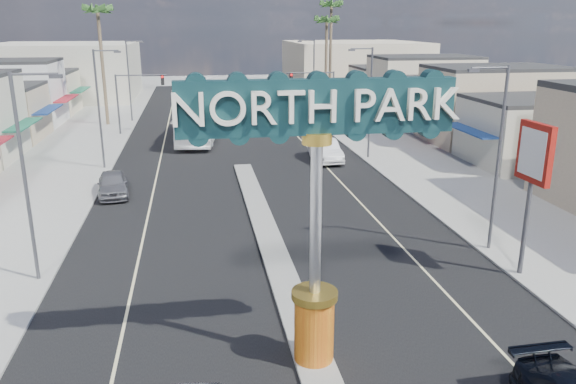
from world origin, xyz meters
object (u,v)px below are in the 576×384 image
object	(u,v)px
streetlight_r_mid	(369,97)
bank_pylon_sign	(534,162)
streetlight_l_mid	(101,103)
streetlight_r_near	(496,151)
palm_right_mid	(327,25)
streetlight_r_far	(312,74)
traffic_signal_right	(316,88)
palm_left_far	(98,16)
palm_right_far	(331,11)
city_bus	(199,120)
car_parked_right	(325,150)
gateway_sign	(316,192)
streetlight_l_near	(28,169)
streetlight_l_far	(130,77)
traffic_signal_left	(136,92)
car_parked_left	(113,184)

from	to	relation	value
streetlight_r_mid	bank_pylon_sign	world-z (taller)	streetlight_r_mid
streetlight_l_mid	streetlight_r_near	xyz separation A→B (m)	(20.87, -20.00, 0.00)
palm_right_mid	bank_pylon_sign	size ratio (longest dim) A/B	1.79
streetlight_r_far	streetlight_r_mid	bearing A→B (deg)	-90.00
traffic_signal_right	bank_pylon_sign	size ratio (longest dim) A/B	0.89
palm_left_far	palm_right_far	bearing A→B (deg)	23.20
palm_left_far	city_bus	bearing A→B (deg)	-44.02
streetlight_r_near	car_parked_right	xyz separation A→B (m)	(-3.54, 19.81, -4.19)
traffic_signal_right	bank_pylon_sign	world-z (taller)	bank_pylon_sign
gateway_sign	city_bus	bearing A→B (deg)	94.67
gateway_sign	city_bus	size ratio (longest dim) A/B	0.69
streetlight_r_near	palm_left_far	size ratio (longest dim) A/B	0.69
streetlight_r_near	streetlight_r_mid	distance (m)	20.00
palm_right_far	bank_pylon_sign	distance (m)	55.58
gateway_sign	palm_right_far	bearing A→B (deg)	75.97
streetlight_r_far	palm_left_far	bearing A→B (deg)	-175.12
streetlight_r_far	car_parked_right	size ratio (longest dim) A/B	1.69
streetlight_r_mid	car_parked_right	distance (m)	5.49
streetlight_l_mid	palm_left_far	size ratio (longest dim) A/B	0.69
city_bus	streetlight_r_near	bearing A→B (deg)	-59.86
streetlight_r_near	city_bus	xyz separation A→B (m)	(-13.58, 30.47, -3.22)
streetlight_r_near	palm_left_far	xyz separation A→B (m)	(-23.43, 40.00, 6.43)
streetlight_r_far	bank_pylon_sign	xyz separation A→B (m)	(0.06, -44.94, 0.16)
palm_left_far	car_parked_right	size ratio (longest dim) A/B	2.46
traffic_signal_right	palm_right_mid	size ratio (longest dim) A/B	0.50
streetlight_l_near	streetlight_l_far	bearing A→B (deg)	90.00
streetlight_r_mid	palm_right_mid	xyz separation A→B (m)	(2.57, 26.00, 5.54)
gateway_sign	traffic_signal_left	size ratio (longest dim) A/B	1.53
streetlight_l_mid	streetlight_r_near	bearing A→B (deg)	-43.79
streetlight_l_far	palm_left_far	world-z (taller)	palm_left_far
palm_right_mid	car_parked_left	size ratio (longest dim) A/B	2.62
palm_right_far	city_bus	bearing A→B (deg)	-130.12
car_parked_right	city_bus	xyz separation A→B (m)	(-10.03, 10.66, 0.97)
streetlight_l_mid	palm_right_far	distance (m)	41.53
traffic_signal_right	city_bus	xyz separation A→B (m)	(-12.33, -3.52, -2.43)
car_parked_left	streetlight_r_mid	bearing A→B (deg)	13.23
streetlight_l_near	bank_pylon_sign	size ratio (longest dim) A/B	1.33
streetlight_l_far	city_bus	xyz separation A→B (m)	(7.29, -11.53, -3.22)
streetlight_r_mid	city_bus	bearing A→B (deg)	142.35
traffic_signal_left	streetlight_r_far	xyz separation A→B (m)	(19.62, 8.01, 0.79)
traffic_signal_left	car_parked_left	bearing A→B (deg)	-89.50
streetlight_r_far	streetlight_r_near	bearing A→B (deg)	-90.00
gateway_sign	palm_right_far	xyz separation A→B (m)	(15.00, 60.02, 6.46)
streetlight_l_mid	streetlight_r_far	bearing A→B (deg)	46.52
streetlight_l_mid	city_bus	world-z (taller)	streetlight_l_mid
gateway_sign	palm_left_far	bearing A→B (deg)	105.15
streetlight_r_far	car_parked_right	xyz separation A→B (m)	(-3.54, -22.19, -4.19)
streetlight_l_near	city_bus	world-z (taller)	streetlight_l_near
city_bus	gateway_sign	bearing A→B (deg)	-79.20
streetlight_l_near	streetlight_r_far	world-z (taller)	same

